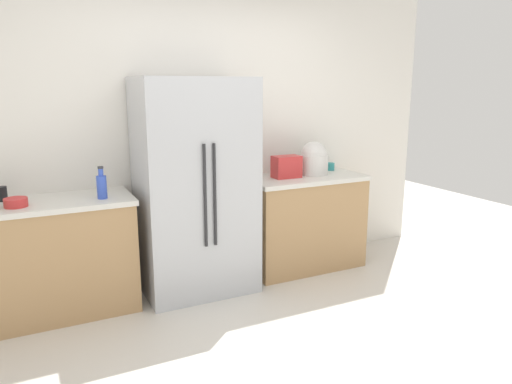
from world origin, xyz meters
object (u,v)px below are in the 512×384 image
at_px(rice_cooker, 314,159).
at_px(bowl_b, 16,202).
at_px(refrigerator, 196,188).
at_px(toaster, 286,167).
at_px(cup_b, 2,194).
at_px(bottle_a, 102,186).
at_px(cup_a, 330,167).

relative_size(rice_cooker, bowl_b, 1.99).
height_order(refrigerator, toaster, refrigerator).
height_order(refrigerator, cup_b, refrigerator).
height_order(toaster, rice_cooker, rice_cooker).
bearing_deg(refrigerator, cup_b, 172.58).
distance_m(refrigerator, toaster, 0.91).
bearing_deg(bottle_a, toaster, 3.92).
bearing_deg(cup_a, toaster, -166.07).
height_order(bottle_a, cup_b, bottle_a).
height_order(toaster, bottle_a, bottle_a).
bearing_deg(cup_b, rice_cooker, -2.08).
bearing_deg(refrigerator, bottle_a, -175.68).
bearing_deg(cup_a, bowl_b, -175.00).
bearing_deg(cup_b, bowl_b, -69.18).
xyz_separation_m(refrigerator, bowl_b, (-1.35, -0.05, 0.03)).
bearing_deg(cup_b, bottle_a, -19.89).
bearing_deg(bottle_a, rice_cooker, 4.25).
bearing_deg(rice_cooker, cup_b, 177.92).
distance_m(cup_a, bowl_b, 2.86).
bearing_deg(rice_cooker, cup_a, 22.48).
xyz_separation_m(rice_cooker, cup_b, (-2.66, 0.10, -0.09)).
xyz_separation_m(refrigerator, bottle_a, (-0.76, -0.06, 0.10)).
xyz_separation_m(cup_b, bowl_b, (0.09, -0.23, -0.02)).
distance_m(refrigerator, cup_a, 1.51).
bearing_deg(cup_a, refrigerator, -172.27).
relative_size(refrigerator, bottle_a, 7.32).
distance_m(rice_cooker, bowl_b, 2.58).
relative_size(toaster, cup_b, 2.35).
xyz_separation_m(refrigerator, rice_cooker, (1.22, 0.09, 0.14)).
bearing_deg(refrigerator, toaster, 3.57).
relative_size(toaster, rice_cooker, 0.81).
relative_size(rice_cooker, cup_a, 3.62).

